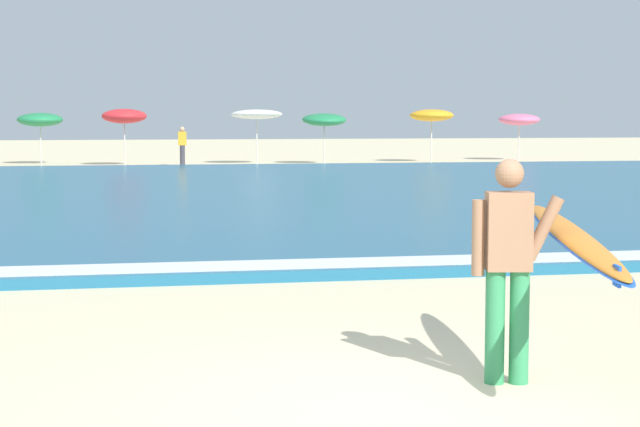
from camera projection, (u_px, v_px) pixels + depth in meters
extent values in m
plane|color=beige|center=(389.00, 408.00, 7.42)|extent=(160.00, 160.00, 0.00)
cube|color=#1E6084|center=(199.00, 193.00, 26.62)|extent=(120.00, 28.00, 0.14)
cube|color=white|center=(271.00, 264.00, 13.49)|extent=(120.00, 0.83, 0.01)
cylinder|color=#338E56|center=(495.00, 327.00, 8.06)|extent=(0.15, 0.15, 0.88)
cylinder|color=#338E56|center=(519.00, 327.00, 8.07)|extent=(0.15, 0.15, 0.88)
cube|color=#9E7051|center=(509.00, 231.00, 8.00)|extent=(0.37, 0.28, 0.60)
sphere|color=#9E7051|center=(510.00, 173.00, 7.95)|extent=(0.22, 0.22, 0.22)
cylinder|color=#9E7051|center=(478.00, 238.00, 8.00)|extent=(0.10, 0.10, 0.58)
cylinder|color=#9E7051|center=(544.00, 228.00, 8.01)|extent=(0.32, 0.15, 0.51)
ellipsoid|color=orange|center=(574.00, 238.00, 8.00)|extent=(0.77, 2.88, 0.32)
ellipsoid|color=blue|center=(574.00, 240.00, 8.00)|extent=(0.82, 3.00, 0.29)
cube|color=blue|center=(617.00, 276.00, 6.86)|extent=(0.04, 0.14, 0.14)
cylinder|color=beige|center=(41.00, 143.00, 43.32)|extent=(0.05, 0.05, 1.76)
ellipsoid|color=#23844C|center=(40.00, 120.00, 43.23)|extent=(1.85, 1.86, 0.58)
cylinder|color=beige|center=(125.00, 142.00, 42.04)|extent=(0.05, 0.05, 1.90)
ellipsoid|color=red|center=(124.00, 116.00, 41.95)|extent=(1.79, 1.79, 0.60)
cylinder|color=beige|center=(257.00, 140.00, 43.49)|extent=(0.05, 0.05, 2.00)
ellipsoid|color=white|center=(257.00, 114.00, 43.39)|extent=(2.12, 2.13, 0.46)
cylinder|color=beige|center=(324.00, 143.00, 43.47)|extent=(0.05, 0.05, 1.76)
ellipsoid|color=#23844C|center=(324.00, 120.00, 43.38)|extent=(1.83, 1.86, 0.64)
cylinder|color=beige|center=(431.00, 140.00, 45.16)|extent=(0.05, 0.05, 1.94)
ellipsoid|color=#F4A31E|center=(432.00, 115.00, 45.06)|extent=(1.87, 1.88, 0.53)
cylinder|color=beige|center=(519.00, 141.00, 47.17)|extent=(0.05, 0.05, 1.75)
ellipsoid|color=pink|center=(519.00, 120.00, 47.08)|extent=(1.84, 1.85, 0.55)
cylinder|color=#383842|center=(182.00, 156.00, 41.70)|extent=(0.20, 0.20, 0.84)
cube|color=orange|center=(182.00, 138.00, 41.64)|extent=(0.32, 0.20, 0.54)
sphere|color=tan|center=(182.00, 129.00, 41.60)|extent=(0.20, 0.20, 0.20)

